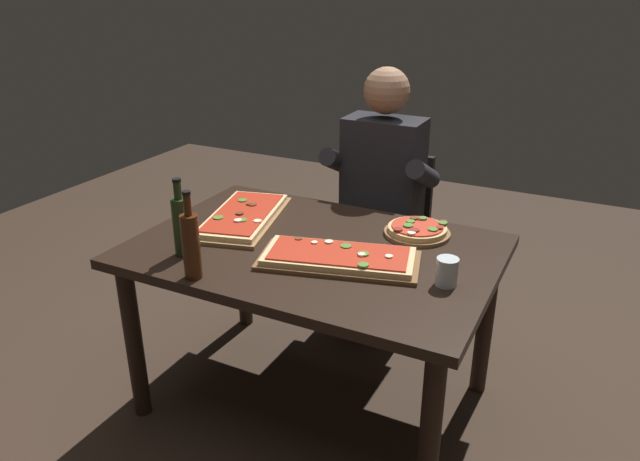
# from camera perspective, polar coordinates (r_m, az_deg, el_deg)

# --- Properties ---
(ground_plane) EXTENTS (6.40, 6.40, 0.00)m
(ground_plane) POSITION_cam_1_polar(r_m,az_deg,el_deg) (2.75, -0.49, -15.68)
(ground_plane) COLOR #38281E
(dining_table) EXTENTS (1.40, 0.96, 0.74)m
(dining_table) POSITION_cam_1_polar(r_m,az_deg,el_deg) (2.40, -0.54, -3.61)
(dining_table) COLOR black
(dining_table) RESTS_ON ground_plane
(pizza_rectangular_front) EXTENTS (0.64, 0.41, 0.05)m
(pizza_rectangular_front) POSITION_cam_1_polar(r_m,az_deg,el_deg) (2.22, 1.81, -2.60)
(pizza_rectangular_front) COLOR brown
(pizza_rectangular_front) RESTS_ON dining_table
(pizza_rectangular_left) EXTENTS (0.41, 0.62, 0.05)m
(pizza_rectangular_left) POSITION_cam_1_polar(r_m,az_deg,el_deg) (2.62, -7.27, 1.34)
(pizza_rectangular_left) COLOR olive
(pizza_rectangular_left) RESTS_ON dining_table
(pizza_round_far) EXTENTS (0.27, 0.27, 0.05)m
(pizza_round_far) POSITION_cam_1_polar(r_m,az_deg,el_deg) (2.49, 9.21, 0.01)
(pizza_round_far) COLOR brown
(pizza_round_far) RESTS_ON dining_table
(wine_bottle_dark) EXTENTS (0.06, 0.06, 0.32)m
(wine_bottle_dark) POSITION_cam_1_polar(r_m,az_deg,el_deg) (2.12, -12.13, -1.28)
(wine_bottle_dark) COLOR #47230F
(wine_bottle_dark) RESTS_ON dining_table
(oil_bottle_amber) EXTENTS (0.06, 0.06, 0.30)m
(oil_bottle_amber) POSITION_cam_1_polar(r_m,az_deg,el_deg) (2.30, -13.05, 0.58)
(oil_bottle_amber) COLOR #233819
(oil_bottle_amber) RESTS_ON dining_table
(tumbler_near_camera) EXTENTS (0.08, 0.08, 0.10)m
(tumbler_near_camera) POSITION_cam_1_polar(r_m,az_deg,el_deg) (2.10, 11.92, -3.99)
(tumbler_near_camera) COLOR silver
(tumbler_near_camera) RESTS_ON dining_table
(diner_chair) EXTENTS (0.44, 0.44, 0.87)m
(diner_chair) POSITION_cam_1_polar(r_m,az_deg,el_deg) (3.18, 6.26, 0.15)
(diner_chair) COLOR black
(diner_chair) RESTS_ON ground_plane
(seated_diner) EXTENTS (0.53, 0.41, 1.33)m
(seated_diner) POSITION_cam_1_polar(r_m,az_deg,el_deg) (2.99, 5.64, 3.86)
(seated_diner) COLOR #23232D
(seated_diner) RESTS_ON ground_plane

